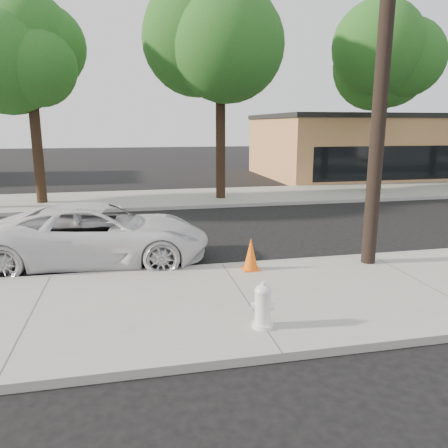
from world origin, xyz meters
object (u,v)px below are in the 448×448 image
Objects in this scene: utility_pole at (382,71)px; traffic_cone at (251,254)px; fire_hydrant at (263,307)px; police_cruiser at (99,234)px.

utility_pole reaches higher than traffic_cone.
traffic_cone reaches higher than fire_hydrant.
utility_pole is 1.61× the size of police_cruiser.
utility_pole is 11.96× the size of fire_hydrant.
traffic_cone is at bearing -110.91° from police_cruiser.
fire_hydrant is 3.03m from traffic_cone.
fire_hydrant is (-3.63, -2.89, -4.18)m from utility_pole.
police_cruiser is 5.55m from fire_hydrant.
utility_pole is 11.76× the size of traffic_cone.
police_cruiser is 7.31× the size of traffic_cone.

